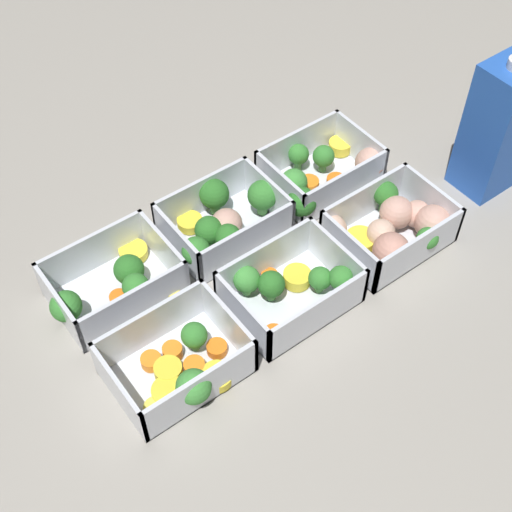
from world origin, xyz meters
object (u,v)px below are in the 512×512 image
Objects in this scene: container_far_center at (290,287)px; container_far_right at (181,367)px; juice_carton at (496,129)px; container_near_right at (114,284)px; container_far_left at (393,228)px; container_near_center at (224,220)px; container_near_left at (323,172)px.

container_far_right is (0.16, 0.01, -0.00)m from container_far_center.
juice_carton reaches higher than container_far_right.
container_near_right is 0.14m from container_far_right.
container_far_left is at bearing 178.07° from container_far_center.
juice_carton is (-0.34, 0.13, 0.07)m from container_near_center.
container_near_center is 0.16m from container_near_right.
container_near_right is 0.21m from container_far_center.
juice_carton is at bearing 179.79° from container_far_center.
container_near_left is at bearing -141.69° from container_far_center.
container_near_right is at bearing -22.26° from container_far_left.
container_near_left is 0.23m from juice_carton.
container_near_right and container_far_center have the same top height.
juice_carton is at bearing 144.32° from container_near_left.
juice_carton is at bearing 165.40° from container_near_right.
container_near_center is 0.22m from container_far_left.
container_far_right is 0.73× the size of juice_carton.
container_near_right is 0.97× the size of container_far_left.
container_near_left is 1.10× the size of container_near_center.
container_near_left is 0.87× the size of juice_carton.
container_far_right is at bearing 42.21° from container_near_center.
container_far_center is at bearing 38.31° from container_near_left.
container_far_right is at bearing 4.66° from container_far_center.
container_near_center is (0.16, -0.01, 0.00)m from container_near_left.
container_far_center is 0.16m from container_far_right.
container_near_center is 0.37m from juice_carton.
container_far_right is (0.33, 0.01, -0.00)m from container_far_left.
container_far_right is at bearing 23.36° from container_near_left.
juice_carton reaches higher than container_near_left.
container_near_center is at bearing -178.89° from container_near_right.
juice_carton is at bearing 158.45° from container_near_center.
container_near_left is 0.16m from container_near_center.
container_near_left is 1.19× the size of container_far_right.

